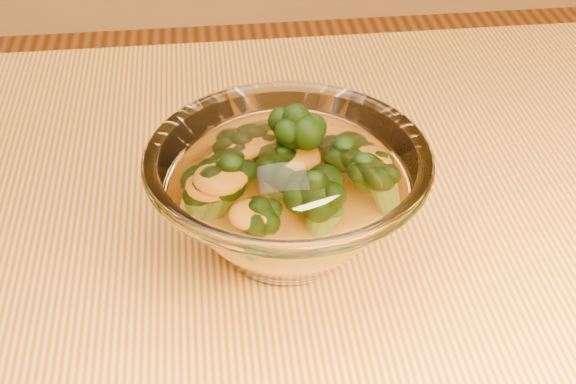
# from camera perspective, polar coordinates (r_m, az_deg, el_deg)

# --- Properties ---
(glass_bowl) EXTENTS (0.19, 0.19, 0.08)m
(glass_bowl) POSITION_cam_1_polar(r_m,az_deg,el_deg) (0.53, -0.00, -0.35)
(glass_bowl) COLOR white
(glass_bowl) RESTS_ON table
(cheese_sauce) EXTENTS (0.10, 0.10, 0.03)m
(cheese_sauce) POSITION_cam_1_polar(r_m,az_deg,el_deg) (0.54, -0.00, -1.81)
(cheese_sauce) COLOR #E9A413
(cheese_sauce) RESTS_ON glass_bowl
(broccoli_heap) EXTENTS (0.13, 0.11, 0.07)m
(broccoli_heap) POSITION_cam_1_polar(r_m,az_deg,el_deg) (0.53, 0.01, 1.24)
(broccoli_heap) COLOR black
(broccoli_heap) RESTS_ON cheese_sauce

